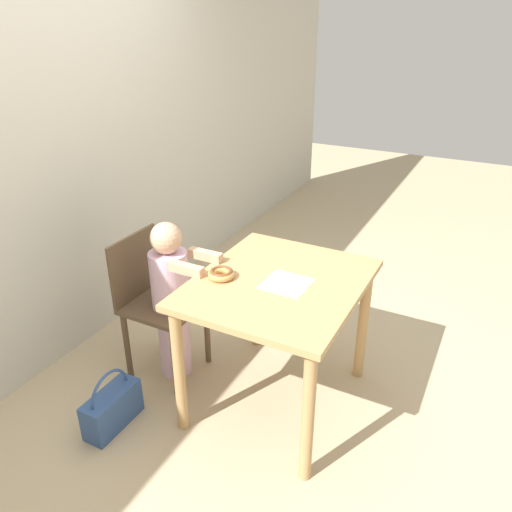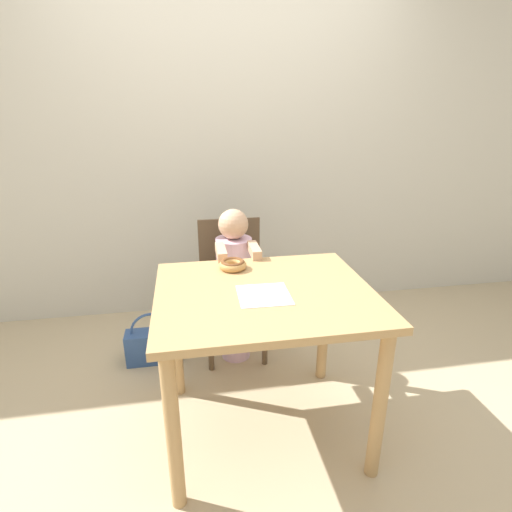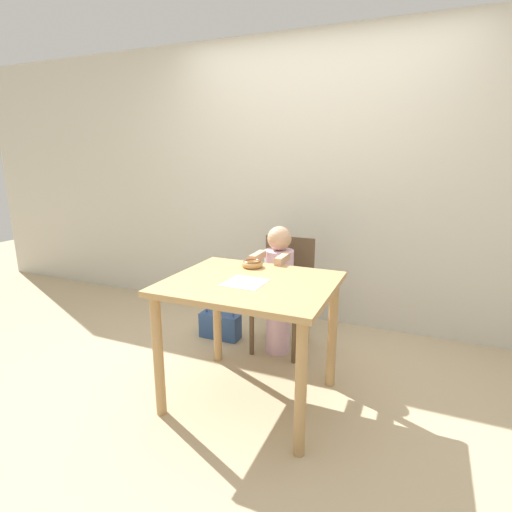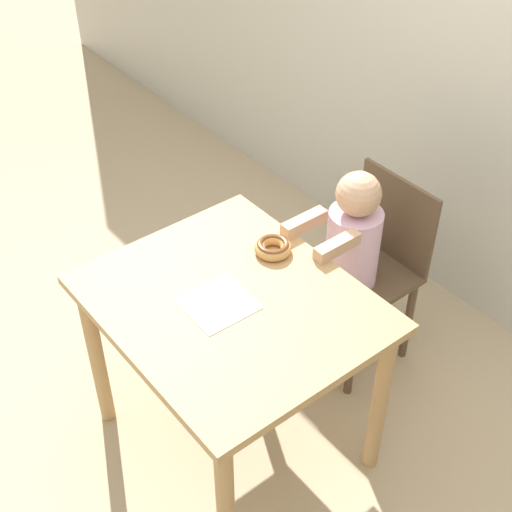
# 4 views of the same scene
# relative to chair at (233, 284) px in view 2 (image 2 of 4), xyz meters

# --- Properties ---
(ground_plane) EXTENTS (12.00, 12.00, 0.00)m
(ground_plane) POSITION_rel_chair_xyz_m (0.06, -0.77, -0.47)
(ground_plane) COLOR tan
(wall_back) EXTENTS (8.00, 0.05, 2.50)m
(wall_back) POSITION_rel_chair_xyz_m (0.06, 0.65, 0.78)
(wall_back) COLOR beige
(wall_back) RESTS_ON ground_plane
(dining_table) EXTENTS (0.97, 0.82, 0.78)m
(dining_table) POSITION_rel_chair_xyz_m (0.06, -0.77, 0.18)
(dining_table) COLOR tan
(dining_table) RESTS_ON ground_plane
(chair) EXTENTS (0.41, 0.42, 0.87)m
(chair) POSITION_rel_chair_xyz_m (0.00, 0.00, 0.00)
(chair) COLOR brown
(chair) RESTS_ON ground_plane
(child_figure) EXTENTS (0.24, 0.40, 0.99)m
(child_figure) POSITION_rel_chair_xyz_m (0.00, -0.12, 0.05)
(child_figure) COLOR silver
(child_figure) RESTS_ON ground_plane
(donut) EXTENTS (0.14, 0.14, 0.05)m
(donut) POSITION_rel_chair_xyz_m (-0.05, -0.49, 0.33)
(donut) COLOR tan
(donut) RESTS_ON dining_table
(napkin) EXTENTS (0.23, 0.23, 0.00)m
(napkin) POSITION_rel_chair_xyz_m (0.05, -0.82, 0.31)
(napkin) COLOR white
(napkin) RESTS_ON dining_table
(handbag) EXTENTS (0.34, 0.13, 0.35)m
(handbag) POSITION_rel_chair_xyz_m (-0.53, -0.08, -0.35)
(handbag) COLOR #2D4C84
(handbag) RESTS_ON ground_plane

